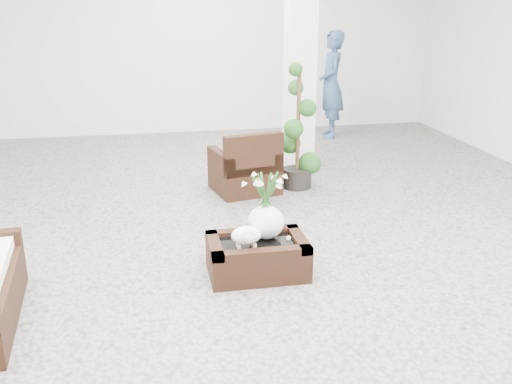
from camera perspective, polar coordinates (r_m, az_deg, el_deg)
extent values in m
plane|color=gray|center=(6.05, -0.18, -5.27)|extent=(11.00, 11.00, 0.00)
cube|color=white|center=(8.55, 4.38, 13.91)|extent=(0.40, 0.40, 3.50)
cube|color=black|center=(5.40, 0.13, -6.53)|extent=(0.90, 0.60, 0.31)
ellipsoid|color=white|center=(5.18, -0.97, -4.48)|extent=(0.28, 0.23, 0.21)
cylinder|color=white|center=(5.40, 3.22, -4.53)|extent=(0.04, 0.04, 0.03)
cube|color=black|center=(7.60, -1.14, 3.13)|extent=(0.92, 0.90, 0.83)
imported|color=#334E71|center=(10.66, 7.43, 10.44)|extent=(0.55, 0.75, 1.90)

